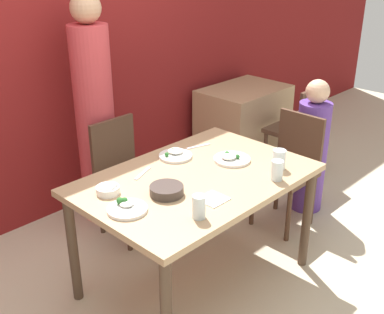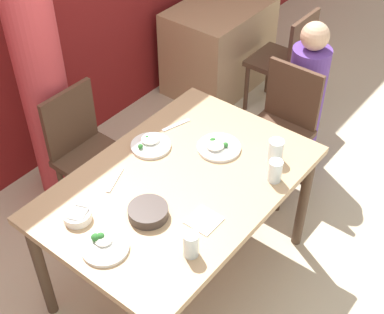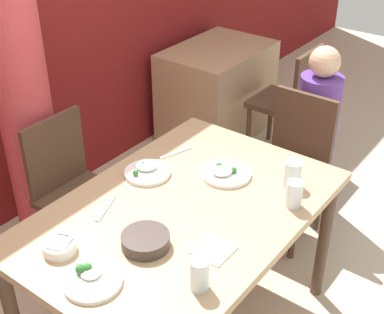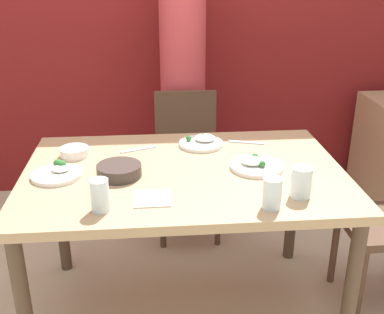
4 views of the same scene
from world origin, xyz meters
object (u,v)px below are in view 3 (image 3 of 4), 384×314
object	(u,v)px
person_adult	(26,116)
plate_rice_adult	(225,173)
chair_adult_spot	(74,189)
glass_water_tall	(292,174)
person_child	(315,138)
bowl_curry	(146,240)
chair_child_spot	(292,162)

from	to	relation	value
person_adult	plate_rice_adult	bearing A→B (deg)	-78.03
chair_adult_spot	person_adult	bearing A→B (deg)	90.00
person_adult	glass_water_tall	xyz separation A→B (m)	(0.35, -1.42, -0.00)
person_child	plate_rice_adult	world-z (taller)	person_child
person_child	bowl_curry	world-z (taller)	person_child
bowl_curry	glass_water_tall	size ratio (longest dim) A/B	1.55
chair_child_spot	plate_rice_adult	size ratio (longest dim) A/B	3.71
person_adult	glass_water_tall	distance (m)	1.46
person_adult	bowl_curry	distance (m)	1.22
chair_adult_spot	bowl_curry	size ratio (longest dim) A/B	4.59
chair_child_spot	plate_rice_adult	bearing A→B (deg)	-89.79
person_adult	chair_child_spot	bearing A→B (deg)	-49.71
chair_adult_spot	person_adult	world-z (taller)	person_adult
person_child	chair_adult_spot	bearing A→B (deg)	147.24
bowl_curry	plate_rice_adult	bearing A→B (deg)	3.04
person_adult	chair_adult_spot	bearing A→B (deg)	-90.00
person_adult	plate_rice_adult	world-z (taller)	person_adult
chair_adult_spot	person_adult	distance (m)	0.47
plate_rice_adult	chair_adult_spot	bearing A→B (deg)	106.45
bowl_curry	plate_rice_adult	xyz separation A→B (m)	(0.60, 0.03, -0.01)
bowl_curry	chair_child_spot	bearing A→B (deg)	1.50
chair_child_spot	plate_rice_adult	distance (m)	0.78
person_adult	bowl_curry	size ratio (longest dim) A/B	9.17
chair_adult_spot	glass_water_tall	size ratio (longest dim) A/B	7.10
chair_child_spot	bowl_curry	bearing A→B (deg)	-88.50
chair_adult_spot	chair_child_spot	xyz separation A→B (m)	(0.96, -0.81, 0.00)
person_child	glass_water_tall	xyz separation A→B (m)	(-0.90, -0.29, 0.32)
chair_adult_spot	glass_water_tall	bearing A→B (deg)	-72.07
person_child	bowl_curry	distance (m)	1.64
chair_adult_spot	glass_water_tall	distance (m)	1.20
chair_child_spot	person_adult	bearing A→B (deg)	-139.71
chair_child_spot	bowl_curry	xyz separation A→B (m)	(-1.31, -0.03, 0.31)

